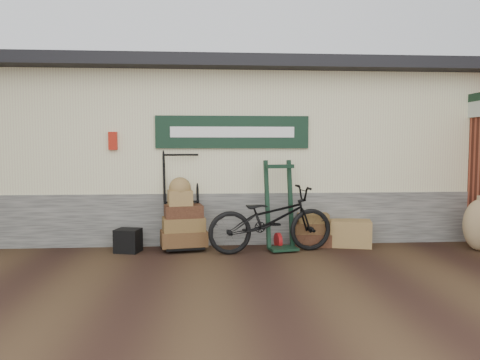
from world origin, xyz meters
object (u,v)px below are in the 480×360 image
Objects in this scene: green_barrow at (280,206)px; suitcase_stack at (311,229)px; porter_trolley at (182,195)px; bicycle at (271,216)px; wicker_hamper at (350,233)px; black_trunk at (128,241)px.

green_barrow is 2.30× the size of suitcase_stack.
green_barrow is 0.79m from suitcase_stack.
green_barrow is at bearing -19.37° from porter_trolley.
suitcase_stack is (0.59, 0.26, -0.45)m from green_barrow.
bicycle reaches higher than suitcase_stack.
suitcase_stack is at bearing 12.34° from green_barrow.
porter_trolley is at bearing 178.51° from wicker_hamper.
green_barrow is at bearing -54.03° from bicycle.
bicycle reaches higher than black_trunk.
wicker_hamper is 1.81× the size of black_trunk.
wicker_hamper is (1.25, 0.19, -0.51)m from green_barrow.
porter_trolley reaches higher than black_trunk.
black_trunk is at bearing 168.35° from green_barrow.
bicycle is at bearing -147.14° from green_barrow.
bicycle is at bearing -4.48° from black_trunk.
black_trunk is at bearing -173.06° from porter_trolley.
bicycle reaches higher than wicker_hamper.
suitcase_stack is 0.94× the size of wicker_hamper.
wicker_hamper is (2.87, -0.07, -0.67)m from porter_trolley.
porter_trolley is 0.88× the size of bicycle.
black_trunk is (-2.48, 0.01, -0.55)m from green_barrow.
porter_trolley is 1.54m from bicycle.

